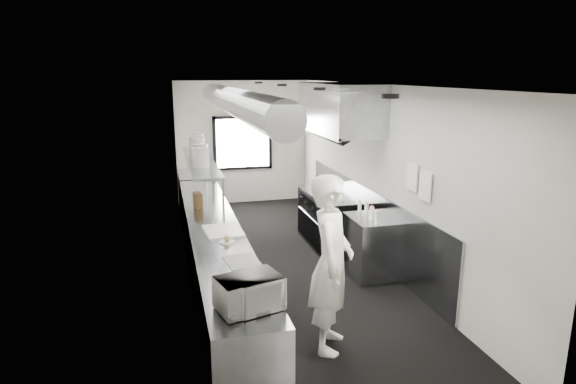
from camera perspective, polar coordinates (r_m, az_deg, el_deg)
floor at (r=7.82m, az=-0.31°, el=-8.51°), size 3.00×8.00×0.01m
ceiling at (r=7.23m, az=-0.34°, el=12.47°), size 3.00×8.00×0.01m
wall_back at (r=11.26m, az=-5.35°, el=5.76°), size 3.00×0.02×2.80m
wall_front at (r=3.83m, az=14.81°, el=-10.92°), size 3.00×0.02×2.80m
wall_left at (r=7.19m, az=-12.00°, el=0.89°), size 0.02×8.00×2.80m
wall_right at (r=7.89m, az=10.30°, el=2.12°), size 0.02×8.00×2.80m
wall_cladding at (r=8.36m, az=9.07°, el=-3.19°), size 0.03×5.50×1.10m
hvac_duct at (r=7.50m, az=-6.39°, el=10.52°), size 0.40×6.40×0.40m
service_window at (r=11.23m, az=-5.32°, el=5.73°), size 1.36×0.05×1.25m
exhaust_hood at (r=8.25m, az=5.96°, el=9.72°), size 0.81×2.20×0.88m
prep_counter at (r=7.01m, az=-8.52°, el=-7.42°), size 0.70×6.00×0.90m
pass_shelf at (r=8.16m, az=-10.23°, el=3.47°), size 0.45×3.00×0.68m
range at (r=8.58m, az=5.27°, el=-3.18°), size 0.88×1.60×0.94m
bottle_station at (r=7.40m, az=9.76°, el=-6.31°), size 0.65×0.80×0.90m
far_work_table at (r=10.53m, az=-10.71°, el=-0.26°), size 0.70×1.20×0.90m
notice_sheet_a at (r=6.79m, az=14.34°, el=1.74°), size 0.02×0.28×0.38m
notice_sheet_b at (r=6.51m, az=15.78°, el=0.68°), size 0.02×0.28×0.38m
line_cook at (r=5.29m, az=5.10°, el=-8.38°), size 0.72×0.84×1.96m
microwave at (r=4.45m, az=-4.59°, el=-11.74°), size 0.61×0.52×0.31m
deli_tub_a at (r=4.80m, az=-8.15°, el=-11.26°), size 0.17×0.17×0.10m
deli_tub_b at (r=4.87m, az=-7.26°, el=-10.81°), size 0.17×0.17×0.10m
newspaper at (r=5.56m, az=-5.43°, el=-8.07°), size 0.42×0.49×0.01m
small_plate at (r=6.17m, az=-7.15°, el=-5.84°), size 0.24×0.24×0.02m
pastry at (r=6.15m, az=-7.17°, el=-5.41°), size 0.08×0.08×0.08m
cutting_board at (r=6.60m, az=-7.63°, el=-4.51°), size 0.52×0.66×0.02m
knife_block at (r=7.79m, az=-10.53°, el=-0.93°), size 0.14×0.23×0.24m
plate_stack_a at (r=7.51m, az=-10.19°, el=4.01°), size 0.33×0.33×0.30m
plate_stack_b at (r=7.94m, az=-10.18°, el=4.52°), size 0.25×0.25×0.29m
plate_stack_c at (r=8.34m, az=-10.64°, el=5.17°), size 0.30×0.30×0.36m
plate_stack_d at (r=8.78m, az=-10.65°, el=5.57°), size 0.26×0.26×0.35m
squeeze_bottle_a at (r=6.95m, az=10.38°, el=-2.89°), size 0.07×0.07×0.20m
squeeze_bottle_b at (r=7.10m, az=9.83°, el=-2.56°), size 0.07×0.07×0.18m
squeeze_bottle_c at (r=7.19m, az=9.77°, el=-2.38°), size 0.07×0.07×0.18m
squeeze_bottle_d at (r=7.39m, az=9.18°, el=-1.90°), size 0.07×0.07×0.18m
squeeze_bottle_e at (r=7.50m, az=8.40°, el=-1.71°), size 0.07×0.07×0.16m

